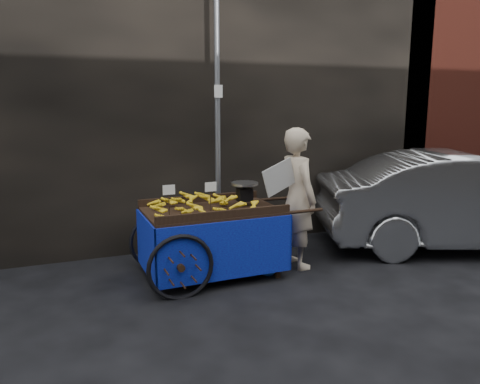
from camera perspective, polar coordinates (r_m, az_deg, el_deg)
name	(u,v)px	position (r m, az deg, el deg)	size (l,w,h in m)	color
ground	(230,283)	(6.03, -1.24, -10.99)	(80.00, 80.00, 0.00)	black
building_wall	(198,87)	(8.19, -5.19, 12.62)	(13.50, 2.00, 5.00)	black
street_pole	(217,119)	(6.92, -2.76, 8.90)	(0.12, 0.10, 4.00)	slate
banana_cart	(208,217)	(6.05, -3.93, -3.00)	(2.39, 1.22, 1.29)	black
vendor	(297,198)	(6.42, 7.01, -0.74)	(0.90, 0.74, 1.92)	#C6B193
plastic_bag	(268,268)	(6.21, 3.46, -9.21)	(0.25, 0.20, 0.22)	blue
parked_car	(469,201)	(8.04, 26.11, -0.99)	(1.58, 4.53, 1.49)	#B1B4B8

